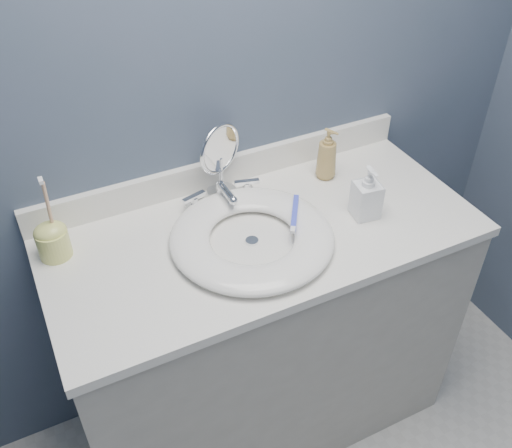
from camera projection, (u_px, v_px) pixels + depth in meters
back_wall at (220, 86)px, 1.59m from camera, size 2.20×0.02×2.40m
vanity_cabinet at (262, 336)px, 1.89m from camera, size 1.20×0.55×0.85m
countertop at (263, 235)px, 1.61m from camera, size 1.22×0.57×0.03m
backsplash at (225, 170)px, 1.75m from camera, size 1.22×0.02×0.09m
basin at (252, 237)px, 1.55m from camera, size 0.45×0.45×0.04m
drain at (252, 241)px, 1.56m from camera, size 0.04×0.04×0.01m
faucet at (223, 196)px, 1.68m from camera, size 0.25×0.13×0.07m
makeup_mirror at (220, 157)px, 1.66m from camera, size 0.15×0.09×0.24m
soap_bottle_amber at (327, 154)px, 1.75m from camera, size 0.08×0.09×0.17m
soap_bottle_clear at (367, 192)px, 1.60m from camera, size 0.08×0.08×0.16m
toothbrush_holder at (52, 239)px, 1.49m from camera, size 0.09×0.09×0.25m
toothbrush_lying at (295, 214)px, 1.59m from camera, size 0.11×0.15×0.02m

